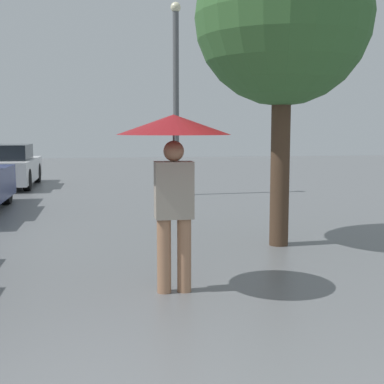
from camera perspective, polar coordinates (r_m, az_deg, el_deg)
pedestrian at (r=5.49m, az=-1.96°, el=4.85°), size 1.17×1.17×1.86m
parked_car_farthest at (r=16.76m, az=-19.17°, el=2.54°), size 1.64×3.87×1.26m
tree at (r=8.04m, az=9.67°, el=17.81°), size 2.51×2.51×4.55m
street_lamp at (r=13.83m, az=-1.72°, el=10.65°), size 0.26×0.26×4.86m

